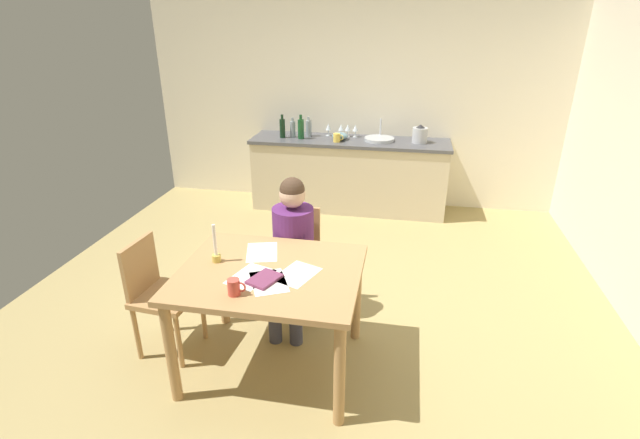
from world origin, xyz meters
TOP-DOWN VIEW (x-y plane):
  - ground_plane at (0.00, 0.00)m, footprint 5.20×5.20m
  - wall_back at (0.00, 2.60)m, footprint 5.20×0.12m
  - kitchen_counter at (0.00, 2.24)m, footprint 2.44×0.64m
  - dining_table at (-0.12, -0.84)m, footprint 1.18×0.97m
  - chair_at_table at (-0.12, -0.12)m, footprint 0.42×0.42m
  - person_seated at (-0.12, -0.26)m, footprint 0.34×0.60m
  - chair_side_empty at (-0.97, -0.80)m, footprint 0.43×0.43m
  - coffee_mug at (-0.24, -1.16)m, footprint 0.11×0.07m
  - candlestick at (-0.50, -0.79)m, footprint 0.06×0.06m
  - book_magazine at (-0.11, -0.97)m, footprint 0.22×0.25m
  - paper_letter at (-0.08, -0.98)m, footprint 0.32×0.36m
  - paper_bill at (0.07, -0.86)m, footprint 0.30×0.35m
  - paper_envelope at (-0.21, -0.94)m, footprint 0.29×0.35m
  - paper_receipt at (-0.24, -0.61)m, footprint 0.28×0.34m
  - sink_unit at (0.36, 2.24)m, footprint 0.36×0.36m
  - bottle_oil at (-0.84, 2.19)m, footprint 0.07×0.07m
  - bottle_vinegar at (-0.72, 2.23)m, footprint 0.07×0.07m
  - bottle_wine_red at (-0.60, 2.17)m, footprint 0.08×0.08m
  - bottle_sauce at (-0.53, 2.31)m, footprint 0.07×0.07m
  - mixing_bowl at (-0.12, 2.22)m, footprint 0.20×0.20m
  - stovetop_kettle at (0.84, 2.24)m, footprint 0.18×0.18m
  - wine_glass_near_sink at (0.05, 2.39)m, footprint 0.07×0.07m
  - wine_glass_by_kettle at (-0.05, 2.39)m, footprint 0.07×0.07m
  - wine_glass_back_left at (-0.13, 2.39)m, footprint 0.07×0.07m
  - wine_glass_back_right at (-0.29, 2.39)m, footprint 0.07×0.07m
  - teacup_on_counter at (-0.14, 2.09)m, footprint 0.12×0.08m

SIDE VIEW (x-z plane):
  - ground_plane at x=0.00m, z-range -0.04..0.00m
  - kitchen_counter at x=0.00m, z-range 0.00..0.90m
  - chair_side_empty at x=-0.97m, z-range 0.05..0.91m
  - chair_at_table at x=-0.12m, z-range 0.06..0.94m
  - dining_table at x=-0.12m, z-range 0.27..1.05m
  - person_seated at x=-0.12m, z-range 0.08..1.28m
  - paper_letter at x=-0.08m, z-range 0.77..0.77m
  - paper_bill at x=0.07m, z-range 0.77..0.77m
  - paper_envelope at x=-0.21m, z-range 0.77..0.77m
  - paper_receipt at x=-0.24m, z-range 0.77..0.77m
  - book_magazine at x=-0.11m, z-range 0.77..0.79m
  - coffee_mug at x=-0.24m, z-range 0.77..0.87m
  - candlestick at x=-0.50m, z-range 0.71..0.98m
  - sink_unit at x=0.36m, z-range 0.80..1.04m
  - mixing_bowl at x=-0.12m, z-range 0.90..0.99m
  - teacup_on_counter at x=-0.14m, z-range 0.90..1.00m
  - stovetop_kettle at x=0.84m, z-range 0.89..1.11m
  - bottle_vinegar at x=-0.72m, z-range 0.88..1.12m
  - bottle_sauce at x=-0.53m, z-range 0.88..1.13m
  - wine_glass_near_sink at x=0.05m, z-range 0.93..1.09m
  - wine_glass_by_kettle at x=-0.05m, z-range 0.93..1.09m
  - wine_glass_back_left at x=-0.13m, z-range 0.93..1.09m
  - wine_glass_back_right at x=-0.29m, z-range 0.93..1.09m
  - bottle_oil at x=-0.84m, z-range 0.88..1.17m
  - bottle_wine_red at x=-0.60m, z-range 0.88..1.17m
  - wall_back at x=0.00m, z-range 0.00..2.60m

